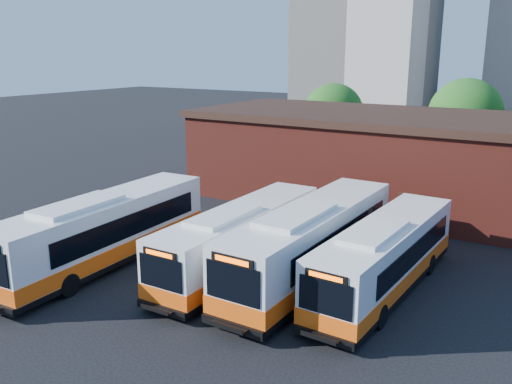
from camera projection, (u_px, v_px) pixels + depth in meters
The scene contains 9 objects.
ground at pixel (238, 309), 23.05m from camera, with size 220.00×220.00×0.00m, color black.
bus_west at pixel (105, 233), 27.48m from camera, with size 3.44×13.64×3.68m.
bus_midwest at pixel (241, 241), 26.71m from camera, with size 2.73×12.46×3.38m.
bus_mideast at pixel (312, 245), 25.70m from camera, with size 2.99×13.82×3.75m.
bus_east at pixel (384, 260), 24.40m from camera, with size 2.99×12.44×3.37m.
transit_worker at pixel (270, 314), 20.83m from camera, with size 0.60×0.39×1.64m, color black.
depot_building at pixel (393, 158), 38.67m from camera, with size 28.60×12.60×6.40m.
tree_west at pixel (333, 114), 53.29m from camera, with size 6.00×6.00×7.65m.
tree_mid at pixel (465, 115), 48.70m from camera, with size 6.56×6.56×8.36m.
Camera 1 is at (11.77, -17.47, 10.63)m, focal length 38.00 mm.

